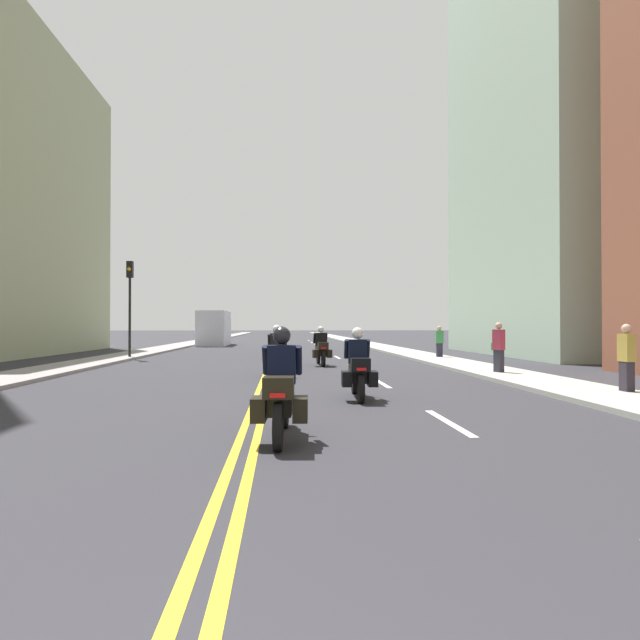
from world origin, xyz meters
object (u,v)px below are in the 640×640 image
Objects in this scene: motorcycle_0 at (281,394)px; pedestrian_2 at (627,359)px; motorcycle_2 at (277,356)px; pedestrian_1 at (499,348)px; motorcycle_4 at (282,345)px; parked_truck at (215,330)px; motorcycle_1 at (358,370)px; pedestrian_0 at (439,342)px; traffic_light_near at (130,292)px; motorcycle_3 at (321,349)px.

pedestrian_2 is at bearing 30.27° from motorcycle_0.
motorcycle_2 is 1.32× the size of pedestrian_1.
motorcycle_4 is 0.34× the size of parked_truck.
motorcycle_2 reaches higher than motorcycle_1.
motorcycle_2 is 1.41× the size of pedestrian_0.
motorcycle_0 is at bearing -81.19° from parked_truck.
traffic_light_near is (-7.41, 18.44, 2.62)m from motorcycle_0.
motorcycle_2 is (-0.18, 9.05, 0.02)m from motorcycle_0.
motorcycle_4 is 18.54m from parked_truck.
motorcycle_0 is 1.35× the size of pedestrian_0.
motorcycle_3 reaches higher than motorcycle_4.
traffic_light_near is at bearing 115.27° from motorcycle_0.
motorcycle_3 is 1.03× the size of motorcycle_4.
pedestrian_0 is at bearing -4.13° from traffic_light_near.
motorcycle_4 is at bearing 89.43° from motorcycle_2.
motorcycle_1 is at bearing -57.74° from traffic_light_near.
motorcycle_3 reaches higher than motorcycle_1.
pedestrian_2 reaches higher than pedestrian_0.
pedestrian_1 is (7.01, 9.05, 0.23)m from motorcycle_0.
pedestrian_1 is (7.19, -0.00, 0.22)m from motorcycle_2.
motorcycle_4 is 1.27× the size of pedestrian_1.
pedestrian_2 reaches higher than motorcycle_0.
motorcycle_0 is 18.94m from pedestrian_0.
pedestrian_2 reaches higher than motorcycle_1.
pedestrian_1 is 5.12m from pedestrian_2.
motorcycle_4 is (-0.02, 18.52, -0.00)m from motorcycle_0.
pedestrian_1 is at bearing -92.10° from pedestrian_0.
motorcycle_3 is 23.60m from parked_truck.
parked_truck is (-5.61, 36.19, 0.61)m from motorcycle_0.
motorcycle_1 is at bearing 70.73° from motorcycle_0.
parked_truck is (-13.51, 32.18, 0.42)m from pedestrian_2.
pedestrian_1 is (-0.57, -8.31, 0.06)m from pedestrian_0.
motorcycle_0 is at bearing 121.74° from pedestrian_1.
traffic_light_near is (-7.23, 9.38, 2.61)m from motorcycle_2.
pedestrian_1 is at bearing -55.67° from motorcycle_4.
pedestrian_1 is at bearing -33.06° from traffic_light_near.
motorcycle_2 is 0.48× the size of traffic_light_near.
motorcycle_1 is at bearing -92.50° from motorcycle_3.
traffic_light_near is at bearing -133.77° from pedestrian_2.
motorcycle_0 is 1.01× the size of motorcycle_1.
motorcycle_3 is 0.35× the size of parked_truck.
pedestrian_1 reaches higher than motorcycle_1.
traffic_light_near is 17.37m from pedestrian_1.
motorcycle_0 reaches higher than motorcycle_3.
pedestrian_1 is at bearing 55.59° from motorcycle_0.
motorcycle_2 is at bearing -93.24° from motorcycle_4.
pedestrian_0 is (6.02, 3.64, 0.16)m from motorcycle_3.
motorcycle_0 reaches higher than motorcycle_1.
pedestrian_0 reaches higher than motorcycle_4.
motorcycle_2 is 1.37× the size of pedestrian_2.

